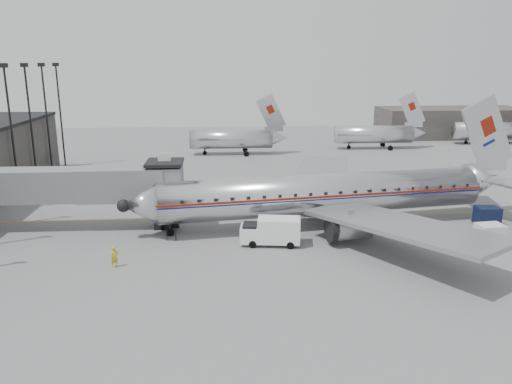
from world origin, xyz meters
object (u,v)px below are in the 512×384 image
(baggage_cart_navy, at_px, (487,215))
(baggage_cart_white, at_px, (490,234))
(ramp_worker, at_px, (114,257))
(airliner, at_px, (331,194))
(service_van, at_px, (271,231))

(baggage_cart_navy, xyz_separation_m, baggage_cart_white, (-2.59, -5.26, 0.02))
(ramp_worker, bearing_deg, baggage_cart_white, -31.95)
(airliner, height_order, service_van, airliner)
(airliner, distance_m, service_van, 8.27)
(airliner, height_order, baggage_cart_navy, airliner)
(baggage_cart_white, bearing_deg, airliner, 146.72)
(airliner, bearing_deg, baggage_cart_white, -35.24)
(airliner, bearing_deg, ramp_worker, -162.59)
(baggage_cart_white, relative_size, ramp_worker, 1.53)
(airliner, distance_m, baggage_cart_white, 14.32)
(baggage_cart_navy, distance_m, baggage_cart_white, 5.86)
(baggage_cart_white, bearing_deg, baggage_cart_navy, 57.29)
(service_van, relative_size, baggage_cart_white, 2.13)
(ramp_worker, bearing_deg, airliner, -11.03)
(airliner, height_order, baggage_cart_white, airliner)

